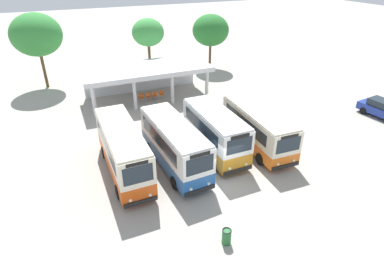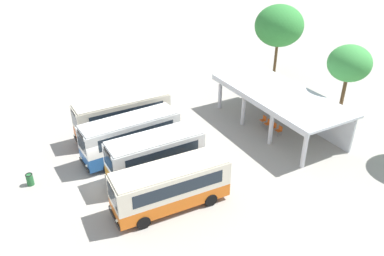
% 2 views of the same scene
% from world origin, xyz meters
% --- Properties ---
extents(ground_plane, '(180.00, 180.00, 0.00)m').
position_xyz_m(ground_plane, '(0.00, 0.00, 0.00)').
color(ground_plane, '#A39E93').
extents(city_bus_nearest_orange, '(2.30, 8.13, 3.43)m').
position_xyz_m(city_bus_nearest_orange, '(-5.89, 3.33, 1.89)').
color(city_bus_nearest_orange, black).
rests_on(city_bus_nearest_orange, ground).
extents(city_bus_second_in_row, '(2.66, 7.82, 3.34)m').
position_xyz_m(city_bus_second_in_row, '(-2.46, 2.72, 1.84)').
color(city_bus_second_in_row, black).
rests_on(city_bus_second_in_row, ground).
extents(city_bus_middle_cream, '(2.46, 6.94, 3.35)m').
position_xyz_m(city_bus_middle_cream, '(0.97, 3.25, 1.85)').
color(city_bus_middle_cream, black).
rests_on(city_bus_middle_cream, ground).
extents(city_bus_fourth_amber, '(2.64, 7.73, 3.09)m').
position_xyz_m(city_bus_fourth_amber, '(4.40, 2.76, 1.72)').
color(city_bus_fourth_amber, black).
rests_on(city_bus_fourth_amber, ground).
extents(terminal_canopy, '(12.90, 5.58, 3.40)m').
position_xyz_m(terminal_canopy, '(-0.63, 16.29, 2.63)').
color(terminal_canopy, silver).
rests_on(terminal_canopy, ground).
extents(waiting_chair_end_by_column, '(0.45, 0.45, 0.86)m').
position_xyz_m(waiting_chair_end_by_column, '(-1.58, 15.03, 0.52)').
color(waiting_chair_end_by_column, slate).
rests_on(waiting_chair_end_by_column, ground).
extents(waiting_chair_second_from_end, '(0.45, 0.45, 0.86)m').
position_xyz_m(waiting_chair_second_from_end, '(-0.85, 14.96, 0.52)').
color(waiting_chair_second_from_end, slate).
rests_on(waiting_chair_second_from_end, ground).
extents(waiting_chair_middle_seat, '(0.45, 0.45, 0.86)m').
position_xyz_m(waiting_chair_middle_seat, '(-0.13, 14.99, 0.52)').
color(waiting_chair_middle_seat, slate).
rests_on(waiting_chair_middle_seat, ground).
extents(waiting_chair_fourth_seat, '(0.45, 0.45, 0.86)m').
position_xyz_m(waiting_chair_fourth_seat, '(0.60, 15.04, 0.52)').
color(waiting_chair_fourth_seat, slate).
rests_on(waiting_chair_fourth_seat, ground).
extents(roadside_tree_behind_canopy, '(3.69, 3.69, 7.22)m').
position_xyz_m(roadside_tree_behind_canopy, '(1.33, 21.35, 5.62)').
color(roadside_tree_behind_canopy, brown).
rests_on(roadside_tree_behind_canopy, ground).
extents(roadside_tree_west_of_canopy, '(5.37, 5.37, 8.22)m').
position_xyz_m(roadside_tree_west_of_canopy, '(-10.43, 23.53, 5.93)').
color(roadside_tree_west_of_canopy, brown).
rests_on(roadside_tree_west_of_canopy, ground).
extents(litter_bin_apron, '(0.49, 0.49, 0.90)m').
position_xyz_m(litter_bin_apron, '(-2.47, -4.92, 0.46)').
color(litter_bin_apron, '#266633').
rests_on(litter_bin_apron, ground).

